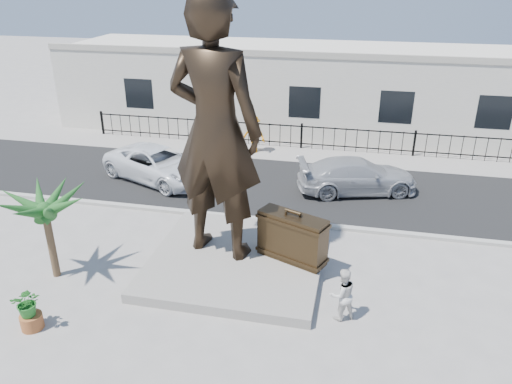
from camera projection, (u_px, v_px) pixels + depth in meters
ground at (241, 295)px, 14.08m from camera, size 100.00×100.00×0.00m
street at (286, 184)px, 21.21m from camera, size 40.00×7.00×0.01m
curb at (271, 221)px, 18.07m from camera, size 40.00×0.25×0.12m
far_sidewalk at (299, 153)px, 24.77m from camera, size 40.00×2.50×0.02m
plinth at (237, 260)px, 15.45m from camera, size 5.20×5.20×0.30m
fence at (301, 137)px, 25.23m from camera, size 22.00×0.10×1.20m
building at (312, 88)px, 28.32m from camera, size 28.00×7.00×4.40m
statue at (215, 131)px, 14.18m from camera, size 3.14×2.37×7.79m
suitcase at (292, 237)px, 14.95m from camera, size 2.20×1.44×1.48m
tourist at (342, 294)px, 12.85m from camera, size 0.90×0.84×1.48m
car_white at (159, 164)px, 21.42m from camera, size 5.58×4.15×1.41m
car_silver at (357, 176)px, 20.26m from camera, size 5.18×3.25×1.40m
worker at (254, 134)px, 24.52m from camera, size 1.29×0.88×1.84m
palm_tree at (57, 275)px, 14.97m from camera, size 1.80×1.80×3.20m
planter at (32, 321)px, 12.71m from camera, size 0.56×0.56×0.40m
shrub at (27, 302)px, 12.46m from camera, size 0.89×0.83×0.79m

